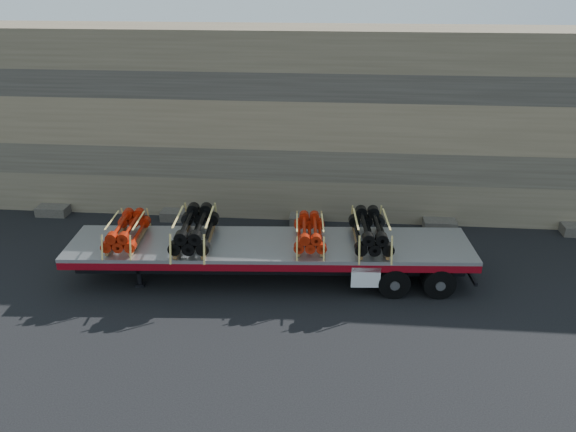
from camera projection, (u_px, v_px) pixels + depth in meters
The scene contains 7 objects.
ground at pixel (232, 285), 17.28m from camera, with size 120.00×120.00×0.00m, color black.
rock_wall at pixel (258, 121), 21.77m from camera, with size 44.00×3.00×7.00m, color #7A6B54.
trailer at pixel (270, 260), 17.44m from camera, with size 12.32×2.37×1.23m, color #B9BCC2, non-canonical shape.
bundle_front at pixel (127, 231), 17.11m from camera, with size 1.00×2.00×0.71m, color #A31C08, non-canonical shape.
bundle_midfront at pixel (195, 230), 17.05m from camera, with size 1.17×2.35×0.83m, color black, non-canonical shape.
bundle_midrear at pixel (310, 233), 17.04m from camera, with size 0.95×1.89×0.67m, color #A31C08, non-canonical shape.
bundle_rear at pixel (370, 232), 16.99m from camera, with size 1.12×2.24×0.79m, color black, non-canonical shape.
Camera 1 is at (3.04, -14.71, 8.97)m, focal length 35.00 mm.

